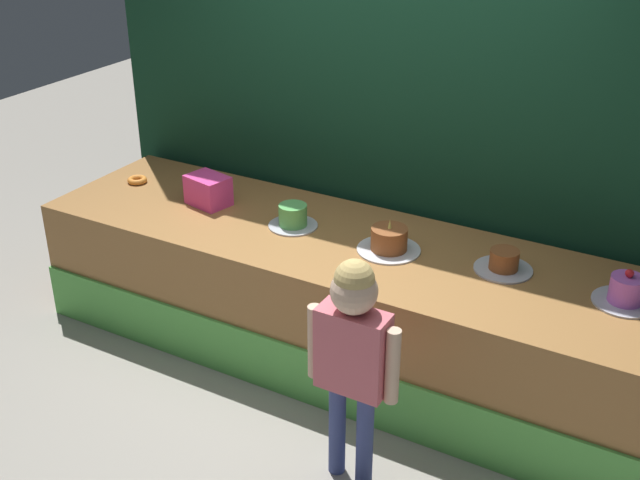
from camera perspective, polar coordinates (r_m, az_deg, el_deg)
ground_plane at (r=4.56m, az=-1.88°, el=-11.12°), size 12.00×12.00×0.00m
stage_platform at (r=4.70m, az=1.24°, el=-4.15°), size 3.64×1.04×0.77m
curtain_backdrop at (r=4.74m, az=4.99°, el=11.88°), size 3.90×0.08×3.17m
child_figure at (r=3.60m, az=2.37°, el=-7.45°), size 0.46×0.21×1.20m
pink_box at (r=4.96m, az=-8.01°, el=3.55°), size 0.29×0.24×0.18m
donut at (r=5.40m, az=-12.95°, el=4.21°), size 0.13×0.13×0.04m
cake_far_left at (r=4.64m, az=-1.95°, el=1.66°), size 0.29×0.29×0.14m
cake_center_left at (r=4.38m, az=4.97°, el=-0.05°), size 0.35×0.35×0.19m
cake_center_right at (r=4.28m, az=13.03°, el=-1.56°), size 0.31×0.31×0.12m
cake_far_right at (r=4.15m, az=21.06°, el=-3.47°), size 0.31×0.31×0.19m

